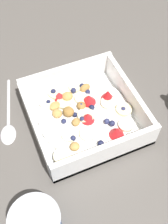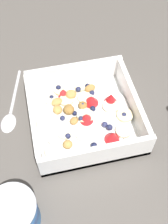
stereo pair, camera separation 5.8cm
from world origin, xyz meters
TOP-DOWN VIEW (x-y plane):
  - ground_plane at (0.00, 0.00)m, footprint 2.40×2.40m
  - fruit_bowl at (0.00, 0.02)m, footprint 0.22×0.22m
  - spoon at (0.15, -0.04)m, footprint 0.06×0.17m
  - yogurt_cup at (0.16, 0.19)m, footprint 0.08×0.08m

SIDE VIEW (x-z plane):
  - ground_plane at x=0.00m, z-range 0.00..0.00m
  - spoon at x=0.15m, z-range 0.00..0.01m
  - fruit_bowl at x=0.00m, z-range -0.01..0.05m
  - yogurt_cup at x=0.16m, z-range 0.00..0.07m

